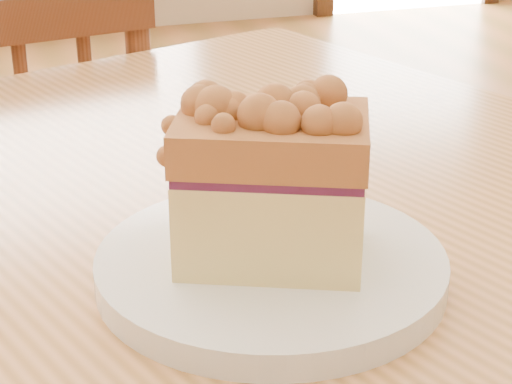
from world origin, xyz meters
TOP-DOWN VIEW (x-y plane):
  - cafe_chair_main at (0.06, 0.92)m, footprint 0.44×0.44m
  - plate at (0.19, 0.19)m, footprint 0.22×0.22m
  - cake_slice at (0.19, 0.19)m, footprint 0.14×0.12m

SIDE VIEW (x-z plane):
  - cafe_chair_main at x=0.06m, z-range 0.00..0.83m
  - plate at x=0.19m, z-range 0.75..0.77m
  - cake_slice at x=0.19m, z-range 0.77..0.87m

